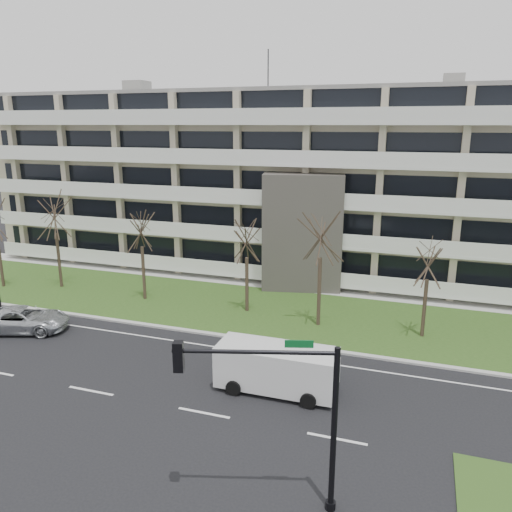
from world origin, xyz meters
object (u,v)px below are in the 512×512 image
(silver_pickup, at_px, (23,319))
(white_van, at_px, (278,365))
(traffic_signal, at_px, (280,403))
(blue_sedan, at_px, (277,365))

(silver_pickup, distance_m, white_van, 17.24)
(traffic_signal, bearing_deg, blue_sedan, 90.27)
(silver_pickup, bearing_deg, white_van, -114.64)
(white_van, bearing_deg, traffic_signal, -73.82)
(blue_sedan, bearing_deg, traffic_signal, -178.30)
(silver_pickup, xyz_separation_m, blue_sedan, (16.76, -0.78, 0.02))
(white_van, height_order, traffic_signal, traffic_signal)
(white_van, distance_m, traffic_signal, 8.12)
(white_van, bearing_deg, silver_pickup, 173.52)
(silver_pickup, distance_m, blue_sedan, 16.78)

